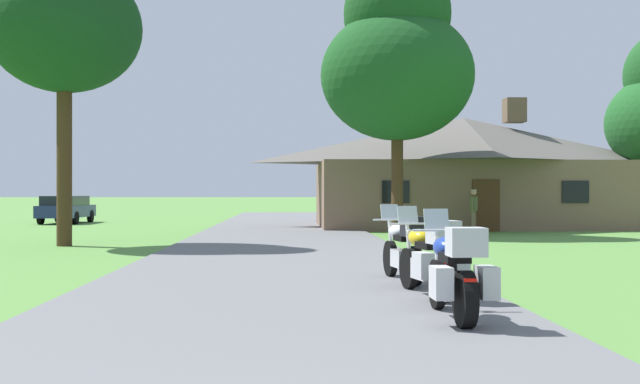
% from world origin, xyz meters
% --- Properties ---
extents(ground_plane, '(500.00, 500.00, 0.00)m').
position_xyz_m(ground_plane, '(0.00, 20.00, 0.00)').
color(ground_plane, '#56893D').
extents(asphalt_driveway, '(6.40, 80.00, 0.06)m').
position_xyz_m(asphalt_driveway, '(0.00, 18.00, 0.03)').
color(asphalt_driveway, slate).
rests_on(asphalt_driveway, ground).
extents(motorcycle_blue_nearest_to_camera, '(0.73, 2.08, 1.30)m').
position_xyz_m(motorcycle_blue_nearest_to_camera, '(2.08, 6.48, 0.61)').
color(motorcycle_blue_nearest_to_camera, black).
rests_on(motorcycle_blue_nearest_to_camera, asphalt_driveway).
extents(motorcycle_yellow_second_in_row, '(0.95, 2.07, 1.30)m').
position_xyz_m(motorcycle_yellow_second_in_row, '(2.18, 8.61, 0.61)').
color(motorcycle_yellow_second_in_row, black).
rests_on(motorcycle_yellow_second_in_row, asphalt_driveway).
extents(motorcycle_white_farthest_in_row, '(0.75, 2.08, 1.30)m').
position_xyz_m(motorcycle_white_farthest_in_row, '(2.09, 10.57, 0.62)').
color(motorcycle_white_farthest_in_row, black).
rests_on(motorcycle_white_farthest_in_row, asphalt_driveway).
extents(stone_lodge, '(13.81, 8.57, 5.85)m').
position_xyz_m(stone_lodge, '(8.12, 32.69, 2.55)').
color(stone_lodge, brown).
rests_on(stone_lodge, ground).
extents(bystander_olive_shirt_near_lodge, '(0.37, 0.49, 1.69)m').
position_xyz_m(bystander_olive_shirt_near_lodge, '(7.42, 27.81, 0.95)').
color(bystander_olive_shirt_near_lodge, '#75664C').
rests_on(bystander_olive_shirt_near_lodge, ground).
extents(tree_left_near, '(4.49, 4.49, 9.90)m').
position_xyz_m(tree_left_near, '(-6.40, 20.69, 6.92)').
color(tree_left_near, '#422D19').
rests_on(tree_left_near, ground).
extents(tree_by_lodge_front, '(5.69, 5.69, 10.32)m').
position_xyz_m(tree_by_lodge_front, '(4.21, 26.34, 6.58)').
color(tree_by_lodge_front, '#422D19').
rests_on(tree_by_lodge_front, ground).
extents(parked_navy_suv_far_left, '(1.96, 4.62, 1.40)m').
position_xyz_m(parked_navy_suv_far_left, '(-11.14, 38.02, 0.78)').
color(parked_navy_suv_far_left, navy).
rests_on(parked_navy_suv_far_left, ground).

